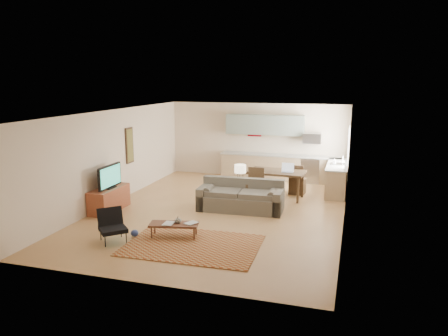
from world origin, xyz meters
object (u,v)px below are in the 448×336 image
(console_table, at_px, (240,194))
(armchair, at_px, (113,226))
(sofa, at_px, (241,195))
(dining_table, at_px, (277,184))
(coffee_table, at_px, (174,230))
(tv_credenza, at_px, (109,199))

(console_table, bearing_deg, armchair, -117.20)
(sofa, distance_m, dining_table, 1.70)
(armchair, bearing_deg, console_table, 17.48)
(coffee_table, bearing_deg, console_table, 62.79)
(sofa, relative_size, coffee_table, 2.16)
(armchair, relative_size, console_table, 1.10)
(armchair, xyz_separation_m, tv_credenza, (-1.35, 2.07, -0.05))
(coffee_table, relative_size, armchair, 1.52)
(armchair, height_order, dining_table, dining_table)
(coffee_table, height_order, armchair, armchair)
(sofa, xyz_separation_m, console_table, (-0.14, 0.46, -0.08))
(coffee_table, height_order, tv_credenza, tv_credenza)
(sofa, xyz_separation_m, tv_credenza, (-3.46, -1.06, -0.10))
(sofa, bearing_deg, dining_table, 62.46)
(tv_credenza, distance_m, dining_table, 4.92)
(tv_credenza, xyz_separation_m, dining_table, (4.18, 2.60, 0.10))
(coffee_table, xyz_separation_m, tv_credenza, (-2.53, 1.41, 0.15))
(coffee_table, distance_m, armchair, 1.36)
(coffee_table, bearing_deg, dining_table, 55.44)
(sofa, xyz_separation_m, dining_table, (0.72, 1.54, 0.00))
(console_table, distance_m, dining_table, 1.38)
(console_table, xyz_separation_m, dining_table, (0.86, 1.07, 0.09))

